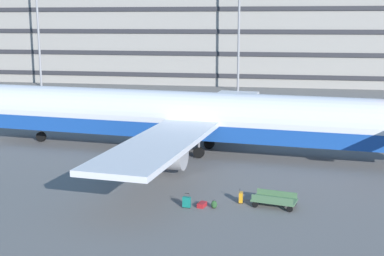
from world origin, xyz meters
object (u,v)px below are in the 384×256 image
object	(u,v)px
backpack_scuffed	(214,205)
baggage_cart	(274,200)
suitcase_orange	(187,202)
suitcase_upright	(241,197)
airliner	(192,117)
suitcase_purple	(202,205)

from	to	relation	value
backpack_scuffed	baggage_cart	size ratio (longest dim) A/B	0.16
suitcase_orange	baggage_cart	distance (m)	5.22
suitcase_upright	backpack_scuffed	distance (m)	1.94
airliner	baggage_cart	distance (m)	14.51
airliner	suitcase_orange	world-z (taller)	airliner
suitcase_purple	baggage_cart	bearing A→B (deg)	10.25
suitcase_upright	baggage_cart	world-z (taller)	suitcase_upright
airliner	backpack_scuffed	xyz separation A→B (m)	(3.70, -13.27, -2.76)
suitcase_upright	suitcase_orange	bearing A→B (deg)	-154.81
airliner	backpack_scuffed	distance (m)	14.05
suitcase_upright	backpack_scuffed	size ratio (longest dim) A/B	1.70
suitcase_purple	suitcase_orange	distance (m)	0.96
backpack_scuffed	baggage_cart	xyz separation A→B (m)	(3.48, 0.92, 0.20)
suitcase_purple	backpack_scuffed	xyz separation A→B (m)	(0.75, -0.16, 0.10)
suitcase_purple	suitcase_orange	xyz separation A→B (m)	(-0.87, -0.34, 0.23)
suitcase_purple	airliner	bearing A→B (deg)	102.69
suitcase_orange	suitcase_purple	bearing A→B (deg)	21.48
airliner	suitcase_upright	xyz separation A→B (m)	(5.17, -12.00, -2.63)
suitcase_upright	backpack_scuffed	bearing A→B (deg)	-139.23
airliner	suitcase_orange	size ratio (longest dim) A/B	49.06
suitcase_upright	suitcase_orange	xyz separation A→B (m)	(-3.09, -1.45, 0.01)
suitcase_orange	backpack_scuffed	bearing A→B (deg)	6.52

